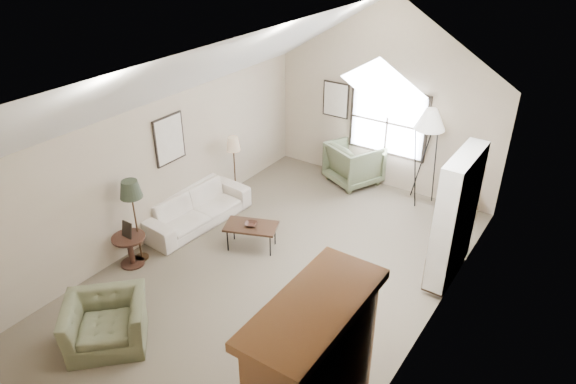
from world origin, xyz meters
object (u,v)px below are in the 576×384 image
Objects in this scene: armchair_far at (354,163)px; side_chair at (467,191)px; armchair_near at (106,323)px; side_table at (131,250)px; coffee_table at (252,236)px; sofa at (196,208)px.

armchair_far is 2.46m from side_chair.
armchair_near is at bearing 109.46° from armchair_far.
armchair_far reaches higher than armchair_near.
armchair_far is at bearing 157.45° from side_chair.
side_chair reaches higher than side_table.
side_table is at bearing -132.42° from coffee_table.
armchair_near reaches higher than coffee_table.
side_chair is (3.04, 6.19, 0.18)m from armchair_near.
sofa is at bearing 90.00° from side_table.
armchair_near is 2.94m from coffee_table.
sofa is 1.60m from side_table.
side_table reaches higher than coffee_table.
side_chair reaches higher than coffee_table.
side_chair is (2.46, 0.00, 0.06)m from armchair_far.
sofa is 2.07× the size of armchair_near.
armchair_far is at bearing 39.85° from armchair_near.
coffee_table is at bearing -88.75° from sofa.
armchair_far reaches higher than side_table.
side_table is at bearing 95.06° from armchair_far.
armchair_far is 1.12× the size of coffee_table.
side_table is (-1.14, 1.40, -0.07)m from armchair_near.
armchair_far is at bearing 84.21° from coffee_table.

